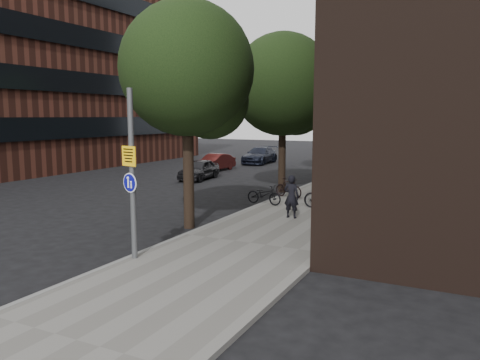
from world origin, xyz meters
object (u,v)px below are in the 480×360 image
Objects in this scene: pedestrian at (291,196)px; parked_bike_facade_near at (350,205)px; signpost at (132,174)px; parked_car_near at (199,169)px.

pedestrian reaches higher than parked_bike_facade_near.
parked_car_near is at bearing 127.36° from signpost.
parked_car_near reaches higher than parked_bike_facade_near.
signpost is 6.82m from pedestrian.
parked_bike_facade_near is at bearing 74.77° from signpost.
signpost is at bearing 75.19° from pedestrian.
pedestrian is 0.92× the size of parked_bike_facade_near.
parked_bike_facade_near is 12.83m from parked_car_near.
parked_car_near is at bearing 49.12° from parked_bike_facade_near.
pedestrian is 2.19m from parked_bike_facade_near.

